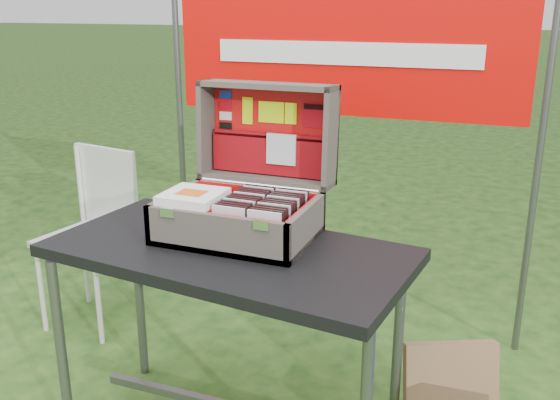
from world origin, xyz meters
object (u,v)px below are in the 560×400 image
at_px(table, 231,346).
at_px(cardboard_box, 451,391).
at_px(suitcase, 245,163).
at_px(chair, 87,242).

xyz_separation_m(table, cardboard_box, (0.72, 0.31, -0.20)).
xyz_separation_m(suitcase, chair, (-1.01, 0.38, -0.57)).
distance_m(table, cardboard_box, 0.81).
height_order(table, suitcase, suitcase).
bearing_deg(chair, suitcase, -10.74).
relative_size(chair, cardboard_box, 2.39).
xyz_separation_m(table, suitcase, (-0.01, 0.15, 0.62)).
bearing_deg(chair, cardboard_box, 2.51).
bearing_deg(cardboard_box, table, 178.78).
height_order(chair, cardboard_box, chair).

